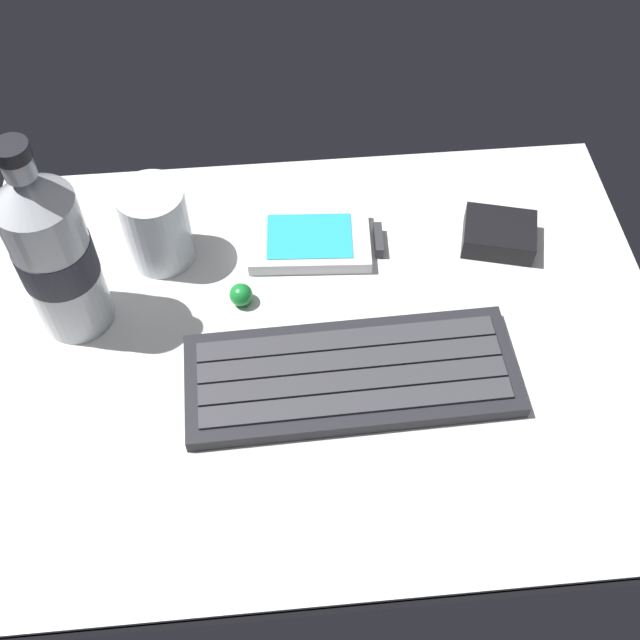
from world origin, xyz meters
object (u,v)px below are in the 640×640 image
at_px(handheld_device, 316,241).
at_px(trackball_mouse, 241,295).
at_px(charger_block, 499,234).
at_px(keyboard, 351,375).
at_px(water_bottle, 54,252).
at_px(juice_cup, 157,228).

bearing_deg(handheld_device, trackball_mouse, -139.73).
bearing_deg(charger_block, keyboard, -138.04).
distance_m(water_bottle, charger_block, 0.42).
distance_m(keyboard, trackball_mouse, 0.13).
bearing_deg(water_bottle, keyboard, -20.74).
xyz_separation_m(juice_cup, trackball_mouse, (0.08, -0.07, -0.03)).
bearing_deg(trackball_mouse, keyboard, -45.73).
distance_m(water_bottle, trackball_mouse, 0.17).
bearing_deg(juice_cup, keyboard, -43.76).
bearing_deg(charger_block, water_bottle, -172.30).
height_order(handheld_device, trackball_mouse, trackball_mouse).
distance_m(charger_block, trackball_mouse, 0.26).
bearing_deg(water_bottle, juice_cup, 42.23).
bearing_deg(handheld_device, juice_cup, 179.48).
bearing_deg(juice_cup, trackball_mouse, -41.14).
height_order(keyboard, water_bottle, water_bottle).
xyz_separation_m(juice_cup, water_bottle, (-0.08, -0.07, 0.05)).
bearing_deg(keyboard, water_bottle, 159.26).
height_order(handheld_device, juice_cup, juice_cup).
bearing_deg(handheld_device, water_bottle, -163.49).
distance_m(handheld_device, juice_cup, 0.16).
bearing_deg(trackball_mouse, juice_cup, 138.86).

